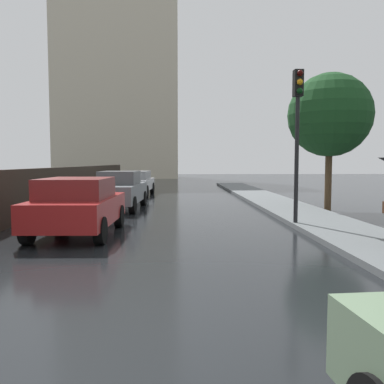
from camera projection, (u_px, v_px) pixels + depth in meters
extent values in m
plane|color=black|center=(115.00, 342.00, 4.24)|extent=(120.00, 120.00, 0.00)
cube|color=slate|center=(120.00, 193.00, 16.22)|extent=(1.87, 4.20, 0.70)
cube|color=#494D50|center=(120.00, 178.00, 16.14)|extent=(1.53, 1.86, 0.53)
cylinder|color=black|center=(133.00, 205.00, 14.87)|extent=(0.26, 0.65, 0.64)
cylinder|color=black|center=(93.00, 205.00, 14.91)|extent=(0.26, 0.65, 0.64)
cylinder|color=black|center=(143.00, 198.00, 17.58)|extent=(0.26, 0.65, 0.64)
cylinder|color=black|center=(109.00, 198.00, 17.62)|extent=(0.26, 0.65, 0.64)
cube|color=maroon|center=(78.00, 210.00, 10.51)|extent=(1.94, 3.86, 0.66)
cube|color=maroon|center=(76.00, 188.00, 10.32)|extent=(1.67, 2.13, 0.52)
cylinder|color=black|center=(100.00, 231.00, 9.28)|extent=(0.24, 0.65, 0.64)
cylinder|color=black|center=(27.00, 231.00, 9.27)|extent=(0.24, 0.65, 0.64)
cylinder|color=black|center=(119.00, 216.00, 11.79)|extent=(0.24, 0.65, 0.64)
cylinder|color=black|center=(62.00, 216.00, 11.78)|extent=(0.24, 0.65, 0.64)
cube|color=#B2B5BA|center=(136.00, 184.00, 22.90)|extent=(1.83, 4.49, 0.61)
cube|color=gray|center=(136.00, 175.00, 22.81)|extent=(1.54, 2.47, 0.46)
cylinder|color=black|center=(146.00, 192.00, 21.46)|extent=(0.25, 0.68, 0.67)
cylinder|color=black|center=(118.00, 192.00, 21.48)|extent=(0.25, 0.68, 0.67)
cylinder|color=black|center=(152.00, 188.00, 24.37)|extent=(0.25, 0.68, 0.67)
cylinder|color=black|center=(128.00, 188.00, 24.39)|extent=(0.25, 0.68, 0.67)
cylinder|color=black|center=(297.00, 160.00, 11.63)|extent=(0.12, 0.12, 3.65)
cube|color=black|center=(298.00, 83.00, 11.47)|extent=(0.26, 0.26, 0.75)
sphere|color=#360503|center=(300.00, 73.00, 11.28)|extent=(0.17, 0.17, 0.17)
sphere|color=orange|center=(300.00, 82.00, 11.30)|extent=(0.17, 0.17, 0.17)
sphere|color=black|center=(300.00, 91.00, 11.31)|extent=(0.17, 0.17, 0.17)
cylinder|color=#4C3823|center=(328.00, 177.00, 15.84)|extent=(0.26, 0.26, 2.61)
sphere|color=#19421E|center=(330.00, 115.00, 15.66)|extent=(3.25, 3.25, 3.25)
cube|color=beige|center=(117.00, 60.00, 48.28)|extent=(14.62, 8.68, 28.43)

